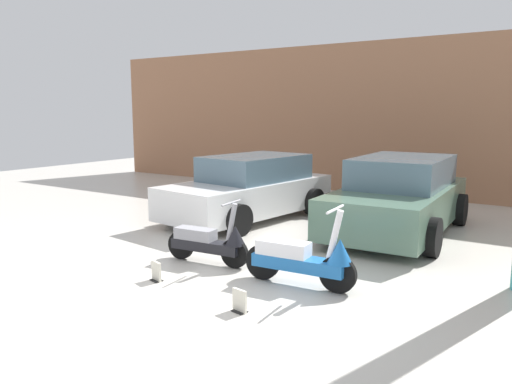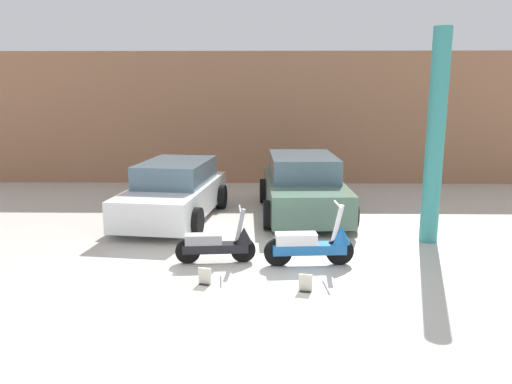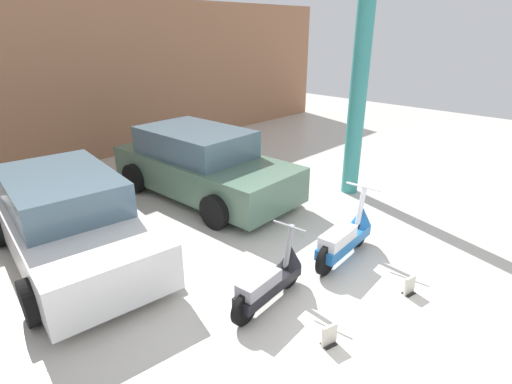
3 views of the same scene
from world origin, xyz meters
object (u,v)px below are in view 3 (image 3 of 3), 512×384
at_px(scooter_front_left, 272,279).
at_px(car_rear_left, 69,220).
at_px(scooter_front_right, 347,235).
at_px(car_rear_center, 202,164).
at_px(placard_near_left_scooter, 329,336).
at_px(support_column_side, 358,97).
at_px(placard_near_right_scooter, 410,286).

relative_size(scooter_front_left, car_rear_left, 0.34).
bearing_deg(scooter_front_left, scooter_front_right, -8.78).
bearing_deg(scooter_front_left, car_rear_center, 58.75).
xyz_separation_m(car_rear_left, placard_near_left_scooter, (1.13, -3.88, -0.51)).
relative_size(car_rear_center, support_column_side, 1.03).
height_order(car_rear_left, car_rear_center, car_rear_center).
height_order(scooter_front_left, placard_near_left_scooter, scooter_front_left).
bearing_deg(placard_near_right_scooter, placard_near_left_scooter, 170.85).
xyz_separation_m(car_rear_left, placard_near_right_scooter, (2.63, -4.12, -0.51)).
height_order(car_rear_left, placard_near_left_scooter, car_rear_left).
distance_m(scooter_front_left, car_rear_left, 3.18).
bearing_deg(car_rear_left, support_column_side, 80.07).
xyz_separation_m(scooter_front_right, car_rear_center, (0.10, 3.52, 0.28)).
height_order(scooter_front_right, car_rear_center, car_rear_center).
distance_m(car_rear_left, support_column_side, 5.64).
bearing_deg(car_rear_center, support_column_side, 44.64).
bearing_deg(car_rear_center, scooter_front_left, -28.34).
bearing_deg(support_column_side, car_rear_left, 162.70).
relative_size(car_rear_left, car_rear_center, 0.97).
height_order(car_rear_left, placard_near_right_scooter, car_rear_left).
xyz_separation_m(car_rear_center, placard_near_left_scooter, (-1.81, -4.39, -0.54)).
bearing_deg(scooter_front_right, placard_near_left_scooter, -157.40).
bearing_deg(placard_near_right_scooter, car_rear_center, 86.16).
relative_size(scooter_front_left, scooter_front_right, 0.90).
bearing_deg(support_column_side, placard_near_left_scooter, -151.17).
bearing_deg(support_column_side, scooter_front_left, -162.07).
relative_size(scooter_front_left, car_rear_center, 0.33).
xyz_separation_m(scooter_front_left, scooter_front_right, (1.58, -0.10, 0.04)).
xyz_separation_m(car_rear_left, car_rear_center, (2.94, 0.51, 0.04)).
bearing_deg(support_column_side, scooter_front_right, -149.77).
distance_m(scooter_front_right, placard_near_left_scooter, 1.94).
relative_size(scooter_front_right, support_column_side, 0.38).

